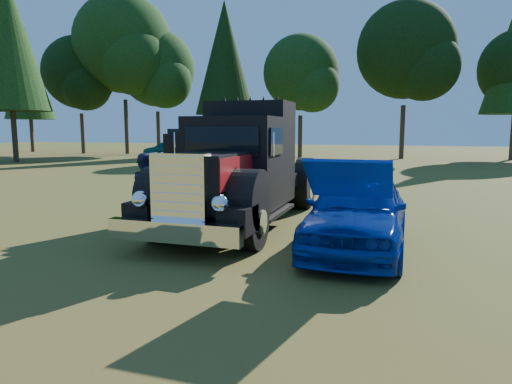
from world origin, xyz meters
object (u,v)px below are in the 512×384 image
object	(u,v)px
spectator_near	(195,185)
distant_teal_car	(168,150)
hotrod_coupe	(357,211)
spectator_far	(147,191)
diamond_t_truck	(239,173)

from	to	relation	value
spectator_near	distant_teal_car	size ratio (longest dim) A/B	0.45
hotrod_coupe	distant_teal_car	distance (m)	29.53
spectator_near	spectator_far	world-z (taller)	spectator_near
hotrod_coupe	distant_teal_car	bearing A→B (deg)	125.63
diamond_t_truck	distant_teal_car	bearing A→B (deg)	122.29
diamond_t_truck	distant_teal_car	distance (m)	26.69
hotrod_coupe	spectator_far	size ratio (longest dim) A/B	2.53
diamond_t_truck	hotrod_coupe	world-z (taller)	diamond_t_truck
diamond_t_truck	hotrod_coupe	size ratio (longest dim) A/B	1.61
diamond_t_truck	spectator_far	size ratio (longest dim) A/B	4.07
diamond_t_truck	spectator_near	bearing A→B (deg)	161.37
diamond_t_truck	spectator_near	distance (m)	1.52
hotrod_coupe	distant_teal_car	xyz separation A→B (m)	(-17.20, 24.00, -0.12)
diamond_t_truck	hotrod_coupe	bearing A→B (deg)	-26.14
spectator_near	distant_teal_car	bearing A→B (deg)	28.68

